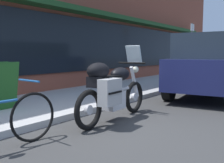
% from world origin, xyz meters
% --- Properties ---
extents(ground_plane, '(80.00, 80.00, 0.00)m').
position_xyz_m(ground_plane, '(0.00, 0.00, 0.00)').
color(ground_plane, '#353535').
extents(storefront_building, '(20.93, 0.90, 6.85)m').
position_xyz_m(storefront_building, '(6.47, 3.93, 3.35)').
color(storefront_building, brown).
rests_on(storefront_building, ground_plane).
extents(sidewalk_curb, '(30.00, 2.75, 0.12)m').
position_xyz_m(sidewalk_curb, '(9.00, 2.40, 0.06)').
color(sidewalk_curb, '#A8A8A8').
rests_on(sidewalk_curb, ground_plane).
extents(touring_motorcycle, '(2.20, 0.72, 1.41)m').
position_xyz_m(touring_motorcycle, '(0.45, 0.31, 0.61)').
color(touring_motorcycle, black).
rests_on(touring_motorcycle, ground_plane).
extents(parked_minivan, '(4.78, 2.41, 1.75)m').
position_xyz_m(parked_minivan, '(4.61, -0.40, 0.92)').
color(parked_minivan, '#191E4C').
rests_on(parked_minivan, ground_plane).
extents(sandwich_board_sign, '(0.55, 0.42, 0.96)m').
position_xyz_m(sandwich_board_sign, '(-0.43, 2.40, 0.60)').
color(sandwich_board_sign, '#1E511E').
rests_on(sandwich_board_sign, sidewalk_curb).
extents(parking_sign_pole, '(0.44, 0.07, 2.56)m').
position_xyz_m(parking_sign_pole, '(9.00, 1.84, 1.63)').
color(parking_sign_pole, '#59595B').
rests_on(parking_sign_pole, sidewalk_curb).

